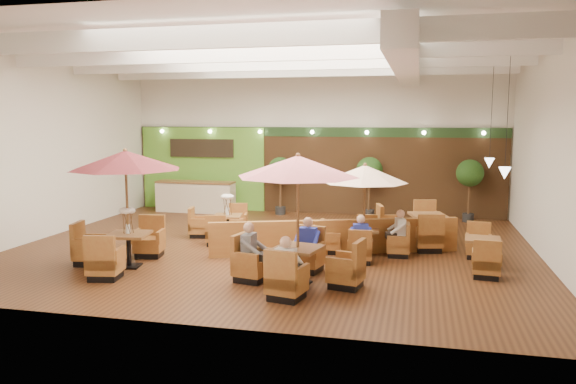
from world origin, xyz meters
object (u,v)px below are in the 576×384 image
(table_5, at_px, (416,229))
(diner_4, at_px, (398,228))
(diner_3, at_px, (360,234))
(topiary_0, at_px, (280,172))
(service_counter, at_px, (196,197))
(table_4, at_px, (482,253))
(booth_divider, at_px, (335,237))
(diner_0, at_px, (287,261))
(table_3, at_px, (221,223))
(topiary_1, at_px, (369,173))
(table_1, at_px, (298,196))
(table_2, at_px, (365,192))
(topiary_2, at_px, (470,176))
(table_0, at_px, (123,183))
(diner_1, at_px, (307,239))
(diner_2, at_px, (251,246))

(table_5, distance_m, diner_4, 1.92)
(diner_3, bearing_deg, topiary_0, 110.53)
(diner_4, bearing_deg, table_5, -27.28)
(service_counter, relative_size, table_4, 1.22)
(booth_divider, relative_size, diner_0, 8.02)
(table_3, bearing_deg, topiary_1, 36.95)
(table_1, bearing_deg, table_2, 80.94)
(table_2, bearing_deg, topiary_2, 57.33)
(diner_3, bearing_deg, service_counter, 129.08)
(table_0, distance_m, diner_0, 4.75)
(topiary_2, relative_size, diner_4, 2.79)
(table_0, height_order, diner_1, table_0)
(table_1, bearing_deg, diner_2, -168.33)
(table_1, distance_m, diner_3, 2.65)
(diner_0, bearing_deg, topiary_1, 93.19)
(table_2, relative_size, topiary_2, 1.12)
(table_0, xyz_separation_m, topiary_0, (1.82, 8.06, -0.44))
(table_1, distance_m, diner_2, 1.54)
(topiary_0, bearing_deg, diner_1, -71.50)
(table_0, bearing_deg, service_counter, 90.58)
(service_counter, bearing_deg, topiary_0, 3.48)
(diner_2, bearing_deg, table_5, 146.19)
(topiary_0, height_order, diner_3, topiary_0)
(table_0, xyz_separation_m, topiary_1, (5.09, 8.06, -0.40))
(table_1, height_order, table_2, table_1)
(table_0, xyz_separation_m, table_5, (6.78, 4.35, -1.63))
(table_1, height_order, diner_1, table_1)
(topiary_0, height_order, diner_1, topiary_0)
(diner_2, bearing_deg, topiary_1, 170.22)
(service_counter, relative_size, diner_0, 3.63)
(table_4, bearing_deg, service_counter, 153.62)
(table_2, distance_m, diner_3, 1.27)
(booth_divider, height_order, diner_0, diner_0)
(topiary_0, bearing_deg, table_4, -43.42)
(diner_0, distance_m, diner_3, 3.33)
(topiary_1, relative_size, topiary_2, 1.01)
(topiary_2, height_order, diner_3, topiary_2)
(service_counter, bearing_deg, table_5, -23.09)
(diner_0, bearing_deg, diner_2, 142.77)
(table_2, relative_size, diner_2, 2.83)
(table_5, bearing_deg, table_3, 172.86)
(topiary_2, distance_m, diner_0, 10.47)
(table_1, relative_size, table_3, 1.16)
(table_2, xyz_separation_m, topiary_0, (-3.63, 5.54, -0.07))
(table_2, height_order, diner_1, table_2)
(diner_0, relative_size, diner_2, 0.97)
(service_counter, distance_m, diner_2, 9.58)
(table_0, height_order, table_1, table_0)
(table_4, xyz_separation_m, diner_4, (-2.01, 0.62, 0.40))
(service_counter, height_order, diner_0, diner_0)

